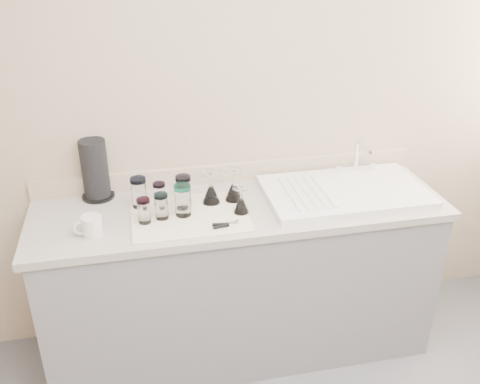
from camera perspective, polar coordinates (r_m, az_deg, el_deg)
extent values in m
cube|color=tan|center=(2.79, -1.25, 7.82)|extent=(3.50, 0.04, 2.50)
cube|color=slate|center=(2.91, 0.05, -9.58)|extent=(2.00, 0.60, 0.86)
cube|color=gray|center=(2.67, 0.06, -1.79)|extent=(2.06, 0.62, 0.04)
cube|color=white|center=(2.81, 11.10, 0.05)|extent=(0.82, 0.50, 0.03)
cylinder|color=silver|center=(2.98, 12.33, 3.85)|extent=(0.02, 0.02, 0.18)
cylinder|color=silver|center=(2.88, 13.11, 4.69)|extent=(0.02, 0.16, 0.02)
cylinder|color=silver|center=(2.97, 10.43, 2.47)|extent=(0.03, 0.03, 0.04)
cylinder|color=silver|center=(3.05, 13.92, 2.77)|extent=(0.03, 0.03, 0.04)
cube|color=white|center=(2.57, -5.41, -2.51)|extent=(0.55, 0.42, 0.01)
cylinder|color=white|center=(2.65, -10.70, -0.23)|extent=(0.07, 0.07, 0.13)
cylinder|color=blue|center=(2.62, -10.84, 1.26)|extent=(0.08, 0.08, 0.02)
cylinder|color=white|center=(2.65, -8.57, -0.40)|extent=(0.06, 0.06, 0.11)
cylinder|color=purple|center=(2.62, -8.66, 0.78)|extent=(0.06, 0.06, 0.02)
cylinder|color=white|center=(2.63, -6.03, -0.04)|extent=(0.07, 0.07, 0.13)
cylinder|color=#9280D0|center=(2.60, -6.11, 1.47)|extent=(0.08, 0.08, 0.02)
cylinder|color=white|center=(2.51, -10.19, -2.13)|extent=(0.06, 0.06, 0.11)
cylinder|color=#CB1765|center=(2.48, -10.31, -0.90)|extent=(0.06, 0.06, 0.02)
cylinder|color=white|center=(2.53, -8.36, -1.66)|extent=(0.06, 0.06, 0.11)
cylinder|color=#2A98BE|center=(2.50, -8.45, -0.39)|extent=(0.06, 0.06, 0.02)
cylinder|color=white|center=(2.54, -6.12, -1.07)|extent=(0.07, 0.07, 0.14)
cylinder|color=#18907B|center=(2.50, -6.21, 0.52)|extent=(0.08, 0.08, 0.02)
cone|color=white|center=(2.66, -3.10, -0.27)|extent=(0.09, 0.09, 0.08)
cylinder|color=white|center=(2.62, -3.14, 1.21)|extent=(0.01, 0.01, 0.07)
cylinder|color=white|center=(2.61, -3.16, 1.97)|extent=(0.09, 0.09, 0.01)
cone|color=white|center=(2.68, -0.68, 0.00)|extent=(0.09, 0.09, 0.08)
cylinder|color=white|center=(2.64, -0.69, 1.47)|extent=(0.01, 0.01, 0.07)
cylinder|color=white|center=(2.63, -0.69, 2.22)|extent=(0.09, 0.09, 0.01)
cone|color=white|center=(2.57, 0.13, -1.44)|extent=(0.08, 0.08, 0.07)
cylinder|color=white|center=(2.54, 0.13, -0.17)|extent=(0.01, 0.01, 0.06)
cylinder|color=white|center=(2.52, 0.13, 0.49)|extent=(0.08, 0.08, 0.01)
cube|color=silver|center=(2.47, -0.68, -3.42)|extent=(0.05, 0.02, 0.02)
cylinder|color=black|center=(2.45, -1.82, -3.65)|extent=(0.10, 0.03, 0.02)
cylinder|color=black|center=(2.47, -1.89, -3.45)|extent=(0.10, 0.03, 0.02)
cylinder|color=silver|center=(2.48, -15.52, -3.48)|extent=(0.11, 0.11, 0.09)
torus|color=silver|center=(2.48, -16.59, -3.67)|extent=(0.07, 0.03, 0.07)
cylinder|color=black|center=(2.83, -14.86, -0.40)|extent=(0.16, 0.16, 0.01)
cylinder|color=black|center=(2.76, -15.24, 2.45)|extent=(0.13, 0.13, 0.30)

